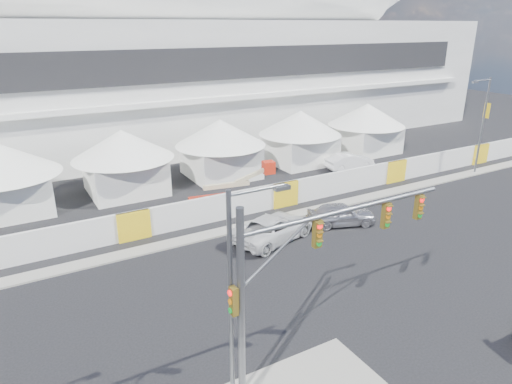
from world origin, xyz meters
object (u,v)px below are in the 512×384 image
traffic_mast (287,291)px  boom_lift (220,198)px  streetlight_median (236,289)px  streetlight_curb (482,119)px  sedan_silver (341,214)px  pickup_curb (273,228)px  lot_car_a (349,161)px

traffic_mast → boom_lift: (5.99, 18.30, -3.59)m
streetlight_median → streetlight_curb: size_ratio=0.94×
sedan_silver → pickup_curb: 5.48m
lot_car_a → traffic_mast: traffic_mast is taller
streetlight_curb → lot_car_a: bearing=143.5°
pickup_curb → boom_lift: boom_lift is taller
traffic_mast → boom_lift: size_ratio=1.36×
lot_car_a → streetlight_curb: 12.66m
traffic_mast → pickup_curb: bearing=60.0°
sedan_silver → streetlight_curb: (18.99, 3.05, 4.44)m
pickup_curb → lot_car_a: (14.93, 9.73, -0.04)m
pickup_curb → streetlight_median: 14.86m
sedan_silver → streetlight_curb: bearing=-60.6°
sedan_silver → traffic_mast: bearing=153.1°
traffic_mast → boom_lift: 19.58m
streetlight_curb → boom_lift: 25.86m
traffic_mast → streetlight_curb: (31.18, 14.33, 0.75)m
lot_car_a → traffic_mast: bearing=141.6°
sedan_silver → streetlight_median: (-14.07, -11.00, 4.23)m
traffic_mast → boom_lift: traffic_mast is taller
pickup_curb → boom_lift: size_ratio=0.88×
pickup_curb → sedan_silver: bearing=-110.1°
streetlight_curb → traffic_mast: bearing=-155.3°
pickup_curb → lot_car_a: bearing=-73.2°
sedan_silver → streetlight_median: size_ratio=0.56×
lot_car_a → boom_lift: boom_lift is taller
sedan_silver → pickup_curb: size_ratio=0.79×
pickup_curb → streetlight_curb: (24.46, 2.69, 4.42)m
streetlight_curb → boom_lift: streetlight_curb is taller
sedan_silver → pickup_curb: bearing=106.5°
pickup_curb → streetlight_median: (-8.60, -11.36, 4.21)m
lot_car_a → traffic_mast: 30.64m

